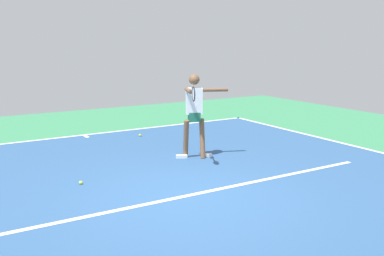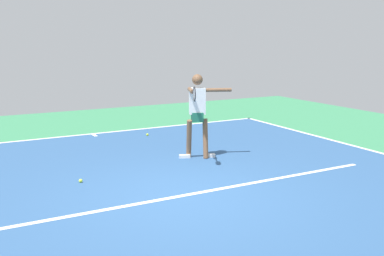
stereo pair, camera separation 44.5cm
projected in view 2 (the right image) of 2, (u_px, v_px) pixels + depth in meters
ground_plane at (185, 196)px, 7.22m from camera, size 19.82×19.82×0.00m
court_surface at (185, 196)px, 7.22m from camera, size 10.53×11.25×0.00m
court_line_baseline_near at (92, 134)px, 12.04m from camera, size 10.53×0.10×0.01m
court_line_service at (184, 195)px, 7.25m from camera, size 7.90×0.10×0.01m
court_line_centre_mark at (94, 135)px, 11.87m from camera, size 0.10×0.30×0.01m
tennis_player at (198, 110)px, 9.37m from camera, size 1.26×1.15×1.83m
tennis_ball_far_corner at (147, 135)px, 11.79m from camera, size 0.07×0.07×0.07m
tennis_ball_by_sideline at (81, 181)px, 7.90m from camera, size 0.07×0.07×0.07m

